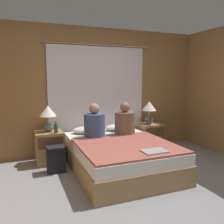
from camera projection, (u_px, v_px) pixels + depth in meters
The scene contains 18 objects.
ground_plane at pixel (145, 193), 3.15m from camera, with size 16.00×16.00×0.00m, color gray.
wall_back at pixel (97, 91), 4.83m from camera, with size 4.55×0.06×2.50m.
curtain_panel at pixel (98, 100), 4.79m from camera, with size 2.18×0.02×2.16m.
bed at pixel (119, 156), 3.93m from camera, with size 1.48×2.03×0.47m.
nightstand_left at pixel (50, 147), 4.23m from camera, with size 0.48×0.44×0.56m.
nightstand_right at pixel (150, 137), 4.98m from camera, with size 0.48×0.44×0.56m.
lamp_left at pixel (48, 115), 4.20m from camera, with size 0.29×0.29×0.47m.
lamp_right at pixel (149, 109), 4.95m from camera, with size 0.29×0.29×0.47m.
pillow_left at pixel (87, 130), 4.50m from camera, with size 0.53×0.36×0.12m.
pillow_right at pixel (118, 127), 4.74m from camera, with size 0.53×0.36×0.12m.
blanket_on_bed at pixel (127, 145), 3.61m from camera, with size 1.42×1.35×0.03m.
person_left_in_bed at pixel (95, 124), 4.13m from camera, with size 0.37×0.37×0.60m.
person_right_in_bed at pixel (125, 122), 4.34m from camera, with size 0.37×0.37×0.60m.
beer_bottle_on_left_stand at pixel (56, 128), 4.10m from camera, with size 0.07×0.07×0.21m.
beer_bottle_on_right_stand at pixel (149, 121), 4.78m from camera, with size 0.06×0.06×0.21m.
laptop_on_bed at pixel (155, 151), 3.25m from camera, with size 0.34×0.24×0.02m.
backpack_on_floor at pixel (56, 158), 3.82m from camera, with size 0.28×0.24×0.42m.
handbag_on_floor at pixel (160, 150), 4.61m from camera, with size 0.31×0.18×0.39m.
Camera 1 is at (-1.50, -2.59, 1.50)m, focal length 38.00 mm.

